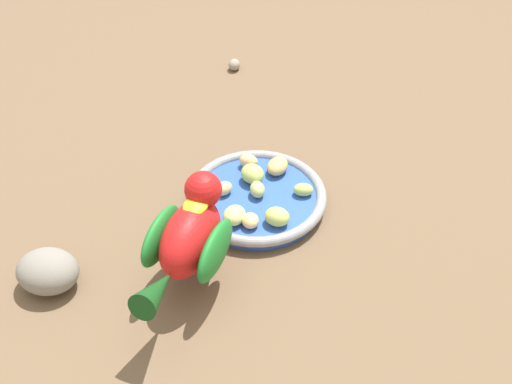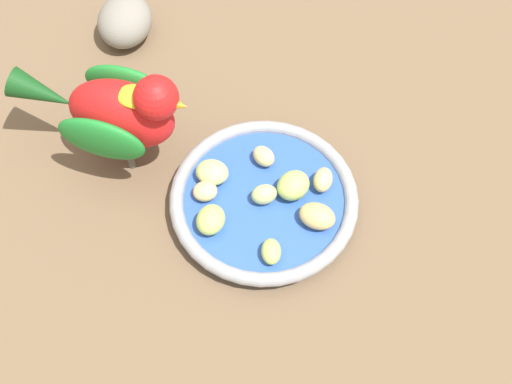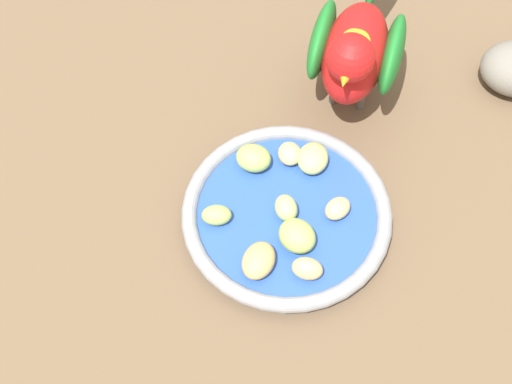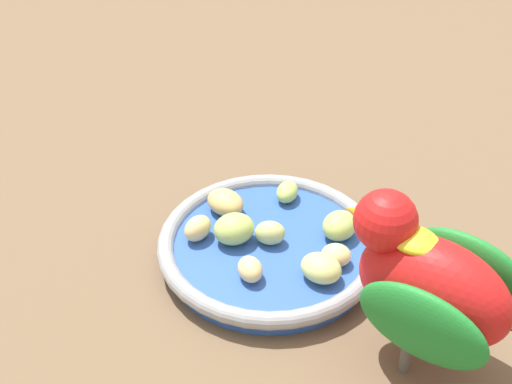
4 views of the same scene
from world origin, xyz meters
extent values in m
plane|color=brown|center=(0.00, 0.00, 0.00)|extent=(4.00, 4.00, 0.00)
cylinder|color=#2D56B7|center=(0.01, 0.01, 0.01)|extent=(0.19, 0.19, 0.02)
torus|color=#93969B|center=(0.01, 0.01, 0.02)|extent=(0.21, 0.21, 0.02)
ellipsoid|color=#C6D17A|center=(0.01, 0.01, 0.03)|extent=(0.03, 0.02, 0.02)
ellipsoid|color=#B2CC66|center=(0.01, 0.08, 0.03)|extent=(0.02, 0.03, 0.02)
ellipsoid|color=#C6D17A|center=(0.06, -0.02, 0.03)|extent=(0.05, 0.04, 0.02)
ellipsoid|color=#B2CC66|center=(-0.03, 0.01, 0.03)|extent=(0.05, 0.05, 0.03)
ellipsoid|color=tan|center=(-0.04, 0.05, 0.03)|extent=(0.05, 0.05, 0.02)
ellipsoid|color=#E5C67F|center=(0.00, -0.03, 0.03)|extent=(0.03, 0.03, 0.02)
ellipsoid|color=#B2CC66|center=(0.07, 0.04, 0.03)|extent=(0.04, 0.04, 0.03)
ellipsoid|color=#E5C67F|center=(-0.06, 0.01, 0.03)|extent=(0.03, 0.03, 0.02)
ellipsoid|color=#E5C67F|center=(0.07, 0.00, 0.03)|extent=(0.03, 0.02, 0.02)
cylinder|color=#59544C|center=(0.14, -0.09, 0.02)|extent=(0.01, 0.01, 0.04)
cylinder|color=#59544C|center=(0.15, -0.06, 0.02)|extent=(0.01, 0.01, 0.04)
ellipsoid|color=red|center=(0.15, -0.08, 0.08)|extent=(0.13, 0.11, 0.08)
ellipsoid|color=#1E7F2D|center=(0.14, -0.12, 0.08)|extent=(0.10, 0.06, 0.06)
ellipsoid|color=#1E7F2D|center=(0.17, -0.05, 0.08)|extent=(0.10, 0.06, 0.06)
cone|color=#144719|center=(0.23, -0.12, 0.08)|extent=(0.08, 0.06, 0.05)
sphere|color=red|center=(0.11, -0.06, 0.12)|extent=(0.06, 0.06, 0.05)
cone|color=orange|center=(0.09, -0.05, 0.12)|extent=(0.03, 0.02, 0.02)
ellipsoid|color=yellow|center=(0.13, -0.07, 0.11)|extent=(0.05, 0.04, 0.01)
ellipsoid|color=gray|center=(0.14, -0.26, 0.03)|extent=(0.09, 0.10, 0.05)
ellipsoid|color=gray|center=(-0.38, 0.00, 0.01)|extent=(0.03, 0.03, 0.02)
camera|label=1|loc=(0.68, -0.04, 0.62)|focal=43.24mm
camera|label=2|loc=(0.07, 0.39, 0.68)|focal=49.39mm
camera|label=3|loc=(-0.34, 0.10, 0.66)|focal=53.08mm
camera|label=4|loc=(0.10, -0.45, 0.43)|focal=48.31mm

